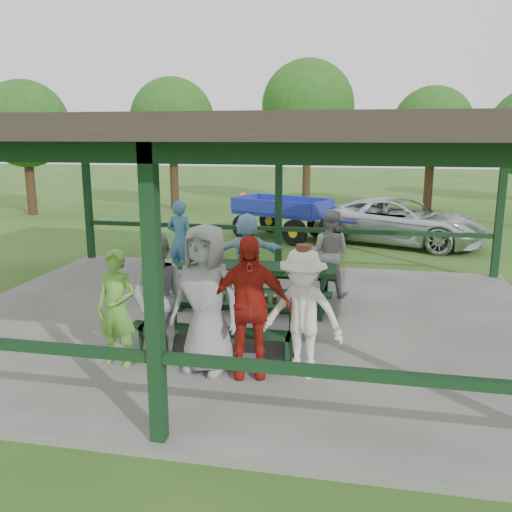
% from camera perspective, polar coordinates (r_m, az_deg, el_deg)
% --- Properties ---
extents(ground, '(90.00, 90.00, 0.00)m').
position_cam_1_polar(ground, '(9.30, -1.45, -7.17)').
color(ground, '#2C561B').
rests_on(ground, ground).
extents(concrete_slab, '(10.00, 8.00, 0.10)m').
position_cam_1_polar(concrete_slab, '(9.28, -1.45, -6.88)').
color(concrete_slab, '#63635F').
rests_on(concrete_slab, ground).
extents(pavilion_structure, '(10.60, 8.60, 3.24)m').
position_cam_1_polar(pavilion_structure, '(8.74, -1.57, 12.76)').
color(pavilion_structure, black).
rests_on(pavilion_structure, concrete_slab).
extents(picnic_table_near, '(2.42, 1.39, 0.75)m').
position_cam_1_polar(picnic_table_near, '(8.00, -3.29, -6.20)').
color(picnic_table_near, black).
rests_on(picnic_table_near, concrete_slab).
extents(picnic_table_far, '(2.84, 1.39, 0.75)m').
position_cam_1_polar(picnic_table_far, '(9.85, -0.02, -2.47)').
color(picnic_table_far, black).
rests_on(picnic_table_far, concrete_slab).
extents(table_setting, '(2.18, 0.45, 0.10)m').
position_cam_1_polar(table_setting, '(7.92, -2.59, -4.01)').
color(table_setting, white).
rests_on(table_setting, picnic_table_near).
extents(contestant_green, '(0.62, 0.45, 1.59)m').
position_cam_1_polar(contestant_green, '(7.48, -14.46, -5.34)').
color(contestant_green, '#63AA39').
rests_on(contestant_green, concrete_slab).
extents(contestant_grey_left, '(0.96, 0.79, 1.82)m').
position_cam_1_polar(contestant_grey_left, '(7.34, -10.02, -4.55)').
color(contestant_grey_left, gray).
rests_on(contestant_grey_left, concrete_slab).
extents(contestant_grey_mid, '(1.07, 0.81, 1.97)m').
position_cam_1_polar(contestant_grey_mid, '(7.03, -5.29, -4.53)').
color(contestant_grey_mid, gray).
rests_on(contestant_grey_mid, concrete_slab).
extents(contestant_red, '(1.15, 0.69, 1.84)m').
position_cam_1_polar(contestant_red, '(6.90, -0.85, -5.36)').
color(contestant_red, '#A81F16').
rests_on(contestant_red, concrete_slab).
extents(contestant_white_fedora, '(1.20, 0.86, 1.73)m').
position_cam_1_polar(contestant_white_fedora, '(6.91, 4.92, -6.05)').
color(contestant_white_fedora, white).
rests_on(contestant_white_fedora, concrete_slab).
extents(spectator_lblue, '(1.54, 0.79, 1.59)m').
position_cam_1_polar(spectator_lblue, '(10.56, -0.94, 0.32)').
color(spectator_lblue, '#8CC0D9').
rests_on(spectator_lblue, concrete_slab).
extents(spectator_blue, '(0.69, 0.51, 1.71)m').
position_cam_1_polar(spectator_blue, '(11.70, -7.95, 1.71)').
color(spectator_blue, teal).
rests_on(spectator_blue, concrete_slab).
extents(spectator_grey, '(0.91, 0.76, 1.67)m').
position_cam_1_polar(spectator_grey, '(10.48, 7.67, 0.35)').
color(spectator_grey, gray).
rests_on(spectator_grey, concrete_slab).
extents(pickup_truck, '(5.27, 3.74, 1.33)m').
position_cam_1_polar(pickup_truck, '(16.40, 14.95, 3.53)').
color(pickup_truck, silver).
rests_on(pickup_truck, ground).
extents(farm_trailer, '(3.83, 2.55, 1.35)m').
position_cam_1_polar(farm_trailer, '(16.72, 2.75, 4.13)').
color(farm_trailer, '#1C289C').
rests_on(farm_trailer, ground).
extents(tree_far_left, '(3.52, 3.52, 5.50)m').
position_cam_1_polar(tree_far_left, '(23.74, -8.80, 13.93)').
color(tree_far_left, '#341F14').
rests_on(tree_far_left, ground).
extents(tree_left, '(4.11, 4.11, 6.42)m').
position_cam_1_polar(tree_left, '(25.08, 5.48, 15.38)').
color(tree_left, '#341F14').
rests_on(tree_left, ground).
extents(tree_mid, '(3.24, 3.24, 5.07)m').
position_cam_1_polar(tree_mid, '(23.58, 18.08, 12.75)').
color(tree_mid, '#341F14').
rests_on(tree_mid, ground).
extents(tree_edge_left, '(3.34, 3.34, 5.22)m').
position_cam_1_polar(tree_edge_left, '(23.40, -23.14, 12.63)').
color(tree_edge_left, '#341F14').
rests_on(tree_edge_left, ground).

